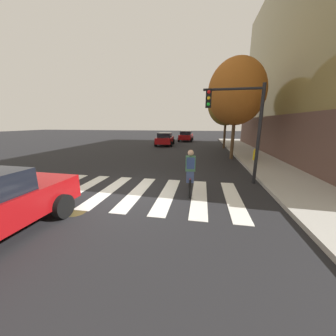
# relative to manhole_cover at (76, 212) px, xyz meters

# --- Properties ---
(ground_plane) EXTENTS (120.00, 120.00, 0.00)m
(ground_plane) POSITION_rel_manhole_cover_xyz_m (0.82, 1.92, -0.00)
(ground_plane) COLOR black
(crosswalk_stripes) EXTENTS (8.93, 3.64, 0.01)m
(crosswalk_stripes) POSITION_rel_manhole_cover_xyz_m (0.69, 1.92, 0.00)
(crosswalk_stripes) COLOR silver
(crosswalk_stripes) RESTS_ON ground
(manhole_cover) EXTENTS (0.64, 0.64, 0.01)m
(manhole_cover) POSITION_rel_manhole_cover_xyz_m (0.00, 0.00, 0.00)
(manhole_cover) COLOR #473D1E
(manhole_cover) RESTS_ON ground
(sedan_mid) EXTENTS (2.23, 4.42, 1.50)m
(sedan_mid) POSITION_rel_manhole_cover_xyz_m (-0.73, 17.57, 0.77)
(sedan_mid) COLOR maroon
(sedan_mid) RESTS_ON ground
(sedan_far) EXTENTS (2.08, 4.32, 1.48)m
(sedan_far) POSITION_rel_manhole_cover_xyz_m (1.30, 23.45, 0.76)
(sedan_far) COLOR maroon
(sedan_far) RESTS_ON ground
(cyclist) EXTENTS (0.38, 1.71, 1.69)m
(cyclist) POSITION_rel_manhole_cover_xyz_m (3.31, 2.20, 0.84)
(cyclist) COLOR black
(cyclist) RESTS_ON ground
(traffic_light_near) EXTENTS (2.47, 0.28, 4.20)m
(traffic_light_near) POSITION_rel_manhole_cover_xyz_m (5.22, 3.93, 2.86)
(traffic_light_near) COLOR black
(traffic_light_near) RESTS_ON ground
(fire_hydrant) EXTENTS (0.33, 0.22, 0.78)m
(fire_hydrant) POSITION_rel_manhole_cover_xyz_m (7.31, 8.91, 0.53)
(fire_hydrant) COLOR gold
(fire_hydrant) RESTS_ON sidewalk
(street_tree_near) EXTENTS (3.94, 3.94, 7.00)m
(street_tree_near) POSITION_rel_manhole_cover_xyz_m (5.92, 9.93, 4.72)
(street_tree_near) COLOR #4C3823
(street_tree_near) RESTS_ON ground
(street_tree_mid) EXTENTS (3.79, 3.79, 6.74)m
(street_tree_mid) POSITION_rel_manhole_cover_xyz_m (6.00, 16.08, 4.55)
(street_tree_mid) COLOR #4C3823
(street_tree_mid) RESTS_ON ground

